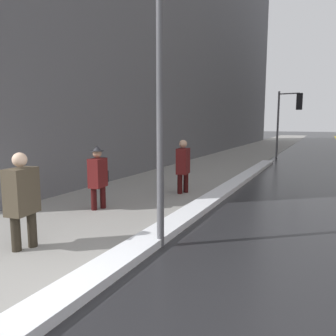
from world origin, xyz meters
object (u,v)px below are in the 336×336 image
traffic_light_near (291,110)px  pedestrian_nearside (183,164)px  lamp_post (160,72)px  pedestrian_in_fedora (98,175)px  pedestrian_trailing (22,197)px

traffic_light_near → pedestrian_nearside: size_ratio=2.42×
lamp_post → pedestrian_in_fedora: lamp_post is taller
traffic_light_near → pedestrian_trailing: 16.32m
traffic_light_near → pedestrian_trailing: traffic_light_near is taller
lamp_post → pedestrian_trailing: bearing=-150.5°
lamp_post → pedestrian_in_fedora: bearing=148.7°
lamp_post → pedestrian_trailing: (-1.95, -1.10, -1.97)m
pedestrian_in_fedora → pedestrian_nearside: size_ratio=0.98×
pedestrian_nearside → lamp_post: bearing=10.0°
lamp_post → pedestrian_trailing: lamp_post is taller
lamp_post → traffic_light_near: bearing=87.8°
lamp_post → pedestrian_nearside: (-1.30, 3.99, -1.98)m
pedestrian_trailing → pedestrian_in_fedora: (-0.47, 2.57, -0.05)m
lamp_post → pedestrian_nearside: size_ratio=3.01×
pedestrian_trailing → pedestrian_in_fedora: 2.61m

